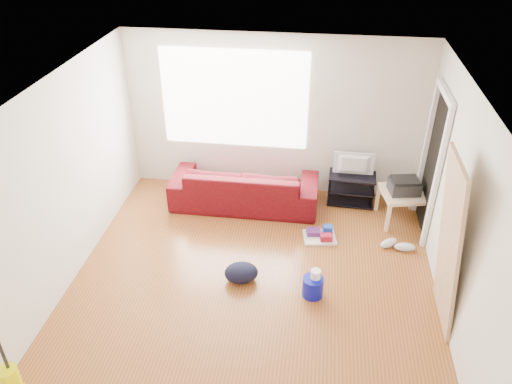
# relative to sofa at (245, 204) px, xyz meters

# --- Properties ---
(room) EXTENTS (4.51, 5.01, 2.51)m
(room) POSITION_rel_sofa_xyz_m (0.45, -1.80, 1.25)
(room) COLOR brown
(room) RESTS_ON ground
(sofa) EXTENTS (2.22, 0.87, 0.65)m
(sofa) POSITION_rel_sofa_xyz_m (0.00, 0.00, 0.00)
(sofa) COLOR #3F010B
(sofa) RESTS_ON ground
(tv_stand) EXTENTS (0.72, 0.43, 0.48)m
(tv_stand) POSITION_rel_sofa_xyz_m (1.62, 0.27, 0.25)
(tv_stand) COLOR black
(tv_stand) RESTS_ON ground
(tv) EXTENTS (0.61, 0.08, 0.35)m
(tv) POSITION_rel_sofa_xyz_m (1.62, 0.27, 0.66)
(tv) COLOR black
(tv) RESTS_ON tv_stand
(side_table) EXTENTS (0.70, 0.70, 0.48)m
(side_table) POSITION_rel_sofa_xyz_m (2.32, -0.11, 0.40)
(side_table) COLOR tan
(side_table) RESTS_ON ground
(printer) EXTENTS (0.47, 0.39, 0.22)m
(printer) POSITION_rel_sofa_xyz_m (2.32, -0.11, 0.59)
(printer) COLOR black
(printer) RESTS_ON side_table
(bucket) EXTENTS (0.28, 0.28, 0.25)m
(bucket) POSITION_rel_sofa_xyz_m (1.12, -1.88, 0.00)
(bucket) COLOR #0A0E96
(bucket) RESTS_ON ground
(toilet_paper) EXTENTS (0.12, 0.12, 0.11)m
(toilet_paper) POSITION_rel_sofa_xyz_m (1.14, -1.86, 0.18)
(toilet_paper) COLOR white
(toilet_paper) RESTS_ON bucket
(cleaning_tray) EXTENTS (0.49, 0.42, 0.16)m
(cleaning_tray) POSITION_rel_sofa_xyz_m (1.19, -0.73, 0.05)
(cleaning_tray) COLOR silver
(cleaning_tray) RESTS_ON ground
(backpack) EXTENTS (0.49, 0.43, 0.23)m
(backpack) POSITION_rel_sofa_xyz_m (0.23, -1.73, 0.00)
(backpack) COLOR black
(backpack) RESTS_ON ground
(sneakers) EXTENTS (0.50, 0.27, 0.12)m
(sneakers) POSITION_rel_sofa_xyz_m (2.22, -0.82, 0.06)
(sneakers) COLOR silver
(sneakers) RESTS_ON ground
(door_panel) EXTENTS (0.25, 0.81, 2.03)m
(door_panel) POSITION_rel_sofa_xyz_m (2.50, -2.03, 0.00)
(door_panel) COLOR #9C714A
(door_panel) RESTS_ON ground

